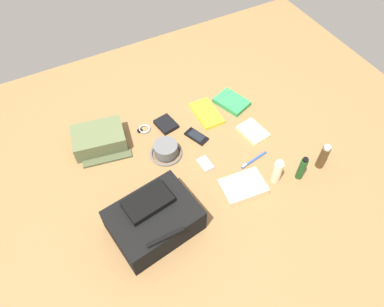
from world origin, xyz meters
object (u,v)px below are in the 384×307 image
object	(u,v)px
bucket_hat	(166,150)
cologne_bottle	(323,157)
wallet	(166,124)
folded_towel	(243,187)
toothbrush	(253,161)
notepad	(253,131)
paperback_novel	(232,102)
travel_guidebook	(207,113)
wristwatch	(144,129)
backpack	(154,219)
lotion_bottle	(277,171)
toiletry_pouch	(99,139)
cell_phone	(196,136)
shampoo_bottle	(302,168)
media_player	(205,164)

from	to	relation	value
bucket_hat	cologne_bottle	bearing A→B (deg)	146.58
wallet	folded_towel	size ratio (longest dim) A/B	0.55
toothbrush	notepad	size ratio (longest dim) A/B	1.08
paperback_novel	wallet	world-z (taller)	paperback_novel
travel_guidebook	wristwatch	bearing A→B (deg)	-9.49
backpack	cologne_bottle	bearing A→B (deg)	174.86
lotion_bottle	backpack	bearing A→B (deg)	-3.93
folded_towel	toothbrush	bearing A→B (deg)	-139.34
toiletry_pouch	cell_phone	bearing A→B (deg)	158.10
bucket_hat	shampoo_bottle	xyz separation A→B (m)	(-0.50, 0.42, 0.04)
toiletry_pouch	shampoo_bottle	size ratio (longest dim) A/B	1.98
media_player	wristwatch	bearing A→B (deg)	-63.00
toiletry_pouch	shampoo_bottle	world-z (taller)	shampoo_bottle
travel_guidebook	notepad	world-z (taller)	travel_guidebook
shampoo_bottle	notepad	distance (m)	0.35
toiletry_pouch	lotion_bottle	distance (m)	0.88
shampoo_bottle	toothbrush	size ratio (longest dim) A/B	0.88
paperback_novel	bucket_hat	bearing A→B (deg)	17.23
travel_guidebook	folded_towel	bearing A→B (deg)	80.31
wristwatch	folded_towel	size ratio (longest dim) A/B	0.36
toothbrush	cell_phone	bearing A→B (deg)	-57.51
bucket_hat	cell_phone	distance (m)	0.19
cologne_bottle	travel_guidebook	size ratio (longest dim) A/B	0.72
media_player	toothbrush	size ratio (longest dim) A/B	0.54
media_player	backpack	bearing A→B (deg)	28.31
cologne_bottle	wallet	distance (m)	0.80
media_player	wallet	world-z (taller)	wallet
bucket_hat	cell_phone	size ratio (longest dim) A/B	1.20
media_player	folded_towel	world-z (taller)	folded_towel
shampoo_bottle	cell_phone	world-z (taller)	shampoo_bottle
toothbrush	wallet	distance (m)	0.49
cologne_bottle	folded_towel	world-z (taller)	cologne_bottle
cologne_bottle	bucket_hat	bearing A→B (deg)	-33.42
backpack	paperback_novel	size ratio (longest dim) A/B	1.85
shampoo_bottle	wallet	world-z (taller)	shampoo_bottle
cell_phone	wallet	size ratio (longest dim) A/B	1.22
backpack	lotion_bottle	distance (m)	0.60
travel_guidebook	cell_phone	size ratio (longest dim) A/B	1.53
media_player	notepad	world-z (taller)	notepad
toiletry_pouch	bucket_hat	xyz separation A→B (m)	(-0.27, 0.21, -0.01)
toothbrush	folded_towel	bearing A→B (deg)	40.66
toiletry_pouch	travel_guidebook	world-z (taller)	toiletry_pouch
paperback_novel	notepad	bearing A→B (deg)	86.84
shampoo_bottle	folded_towel	bearing A→B (deg)	-13.95
paperback_novel	wallet	bearing A→B (deg)	-3.27
media_player	toothbrush	bearing A→B (deg)	156.33
backpack	wallet	xyz separation A→B (m)	(-0.29, -0.51, -0.06)
toiletry_pouch	toothbrush	xyz separation A→B (m)	(-0.62, 0.45, -0.04)
toothbrush	wallet	xyz separation A→B (m)	(0.27, -0.41, 0.01)
cell_phone	toothbrush	distance (m)	0.32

